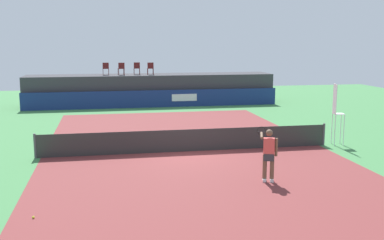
{
  "coord_description": "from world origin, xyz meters",
  "views": [
    {
      "loc": [
        -3.41,
        -18.86,
        4.63
      ],
      "look_at": [
        0.56,
        2.0,
        1.0
      ],
      "focal_mm": 43.3,
      "sensor_mm": 36.0,
      "label": 1
    }
  ],
  "objects_px": {
    "tennis_ball": "(33,217)",
    "spectator_chair_left": "(121,68)",
    "spectator_chair_right": "(150,68)",
    "spectator_chair_far_left": "(106,68)",
    "umpire_chair": "(336,110)",
    "net_post_far": "(324,134)",
    "tennis_player": "(269,153)",
    "net_post_near": "(35,146)",
    "spectator_chair_center": "(137,68)"
  },
  "relations": [
    {
      "from": "spectator_chair_center",
      "to": "tennis_ball",
      "type": "xyz_separation_m",
      "value": [
        -4.35,
        -22.08,
        -2.66
      ]
    },
    {
      "from": "spectator_chair_right",
      "to": "net_post_near",
      "type": "relative_size",
      "value": 0.89
    },
    {
      "from": "spectator_chair_far_left",
      "to": "tennis_player",
      "type": "distance_m",
      "value": 20.84
    },
    {
      "from": "tennis_player",
      "to": "net_post_far",
      "type": "bearing_deg",
      "value": 47.22
    },
    {
      "from": "spectator_chair_right",
      "to": "spectator_chair_center",
      "type": "bearing_deg",
      "value": 160.98
    },
    {
      "from": "spectator_chair_far_left",
      "to": "tennis_ball",
      "type": "distance_m",
      "value": 22.38
    },
    {
      "from": "umpire_chair",
      "to": "net_post_near",
      "type": "height_order",
      "value": "umpire_chair"
    },
    {
      "from": "tennis_player",
      "to": "spectator_chair_right",
      "type": "bearing_deg",
      "value": 95.57
    },
    {
      "from": "umpire_chair",
      "to": "net_post_near",
      "type": "relative_size",
      "value": 2.76
    },
    {
      "from": "spectator_chair_center",
      "to": "tennis_ball",
      "type": "bearing_deg",
      "value": -101.14
    },
    {
      "from": "net_post_far",
      "to": "spectator_chair_far_left",
      "type": "bearing_deg",
      "value": 121.47
    },
    {
      "from": "spectator_chair_center",
      "to": "umpire_chair",
      "type": "bearing_deg",
      "value": -63.2
    },
    {
      "from": "net_post_far",
      "to": "tennis_ball",
      "type": "bearing_deg",
      "value": -150.03
    },
    {
      "from": "spectator_chair_left",
      "to": "umpire_chair",
      "type": "bearing_deg",
      "value": -59.56
    },
    {
      "from": "tennis_player",
      "to": "spectator_chair_far_left",
      "type": "bearing_deg",
      "value": 104.33
    },
    {
      "from": "net_post_far",
      "to": "tennis_player",
      "type": "distance_m",
      "value": 6.38
    },
    {
      "from": "spectator_chair_left",
      "to": "tennis_player",
      "type": "height_order",
      "value": "spectator_chair_left"
    },
    {
      "from": "spectator_chair_far_left",
      "to": "net_post_near",
      "type": "bearing_deg",
      "value": -100.77
    },
    {
      "from": "spectator_chair_center",
      "to": "tennis_ball",
      "type": "height_order",
      "value": "spectator_chair_center"
    },
    {
      "from": "spectator_chair_right",
      "to": "umpire_chair",
      "type": "bearing_deg",
      "value": -65.68
    },
    {
      "from": "spectator_chair_left",
      "to": "net_post_far",
      "type": "relative_size",
      "value": 0.89
    },
    {
      "from": "spectator_chair_left",
      "to": "tennis_ball",
      "type": "bearing_deg",
      "value": -98.35
    },
    {
      "from": "spectator_chair_right",
      "to": "tennis_ball",
      "type": "relative_size",
      "value": 13.06
    },
    {
      "from": "spectator_chair_center",
      "to": "umpire_chair",
      "type": "relative_size",
      "value": 0.32
    },
    {
      "from": "umpire_chair",
      "to": "net_post_far",
      "type": "relative_size",
      "value": 2.76
    },
    {
      "from": "spectator_chair_left",
      "to": "umpire_chair",
      "type": "height_order",
      "value": "spectator_chair_left"
    },
    {
      "from": "spectator_chair_far_left",
      "to": "net_post_far",
      "type": "distance_m",
      "value": 18.25
    },
    {
      "from": "spectator_chair_far_left",
      "to": "umpire_chair",
      "type": "xyz_separation_m",
      "value": [
        10.02,
        -15.44,
        -1.11
      ]
    },
    {
      "from": "tennis_ball",
      "to": "spectator_chair_left",
      "type": "bearing_deg",
      "value": 81.65
    },
    {
      "from": "spectator_chair_left",
      "to": "net_post_far",
      "type": "distance_m",
      "value": 17.47
    },
    {
      "from": "spectator_chair_center",
      "to": "spectator_chair_right",
      "type": "distance_m",
      "value": 1.02
    },
    {
      "from": "spectator_chair_center",
      "to": "spectator_chair_far_left",
      "type": "bearing_deg",
      "value": 179.03
    },
    {
      "from": "spectator_chair_right",
      "to": "tennis_player",
      "type": "relative_size",
      "value": 0.5
    },
    {
      "from": "spectator_chair_right",
      "to": "spectator_chair_far_left",
      "type": "bearing_deg",
      "value": 173.41
    },
    {
      "from": "spectator_chair_center",
      "to": "tennis_player",
      "type": "bearing_deg",
      "value": -81.8
    },
    {
      "from": "umpire_chair",
      "to": "net_post_far",
      "type": "distance_m",
      "value": 1.22
    },
    {
      "from": "spectator_chair_left",
      "to": "spectator_chair_right",
      "type": "height_order",
      "value": "same"
    },
    {
      "from": "umpire_chair",
      "to": "tennis_player",
      "type": "distance_m",
      "value": 6.8
    },
    {
      "from": "spectator_chair_far_left",
      "to": "spectator_chair_right",
      "type": "distance_m",
      "value": 3.24
    },
    {
      "from": "spectator_chair_right",
      "to": "net_post_near",
      "type": "height_order",
      "value": "spectator_chair_right"
    },
    {
      "from": "spectator_chair_right",
      "to": "spectator_chair_left",
      "type": "bearing_deg",
      "value": 177.05
    },
    {
      "from": "net_post_near",
      "to": "tennis_player",
      "type": "xyz_separation_m",
      "value": [
        8.08,
        -4.67,
        0.46
      ]
    },
    {
      "from": "spectator_chair_center",
      "to": "spectator_chair_left",
      "type": "bearing_deg",
      "value": -168.83
    },
    {
      "from": "umpire_chair",
      "to": "net_post_near",
      "type": "xyz_separation_m",
      "value": [
        -12.96,
        -0.02,
        -1.09
      ]
    },
    {
      "from": "net_post_far",
      "to": "tennis_player",
      "type": "height_order",
      "value": "tennis_player"
    },
    {
      "from": "spectator_chair_center",
      "to": "spectator_chair_right",
      "type": "height_order",
      "value": "same"
    },
    {
      "from": "spectator_chair_far_left",
      "to": "spectator_chair_center",
      "type": "distance_m",
      "value": 2.25
    },
    {
      "from": "umpire_chair",
      "to": "tennis_ball",
      "type": "height_order",
      "value": "umpire_chair"
    },
    {
      "from": "spectator_chair_center",
      "to": "umpire_chair",
      "type": "distance_m",
      "value": 17.29
    },
    {
      "from": "spectator_chair_far_left",
      "to": "spectator_chair_center",
      "type": "bearing_deg",
      "value": -0.97
    }
  ]
}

